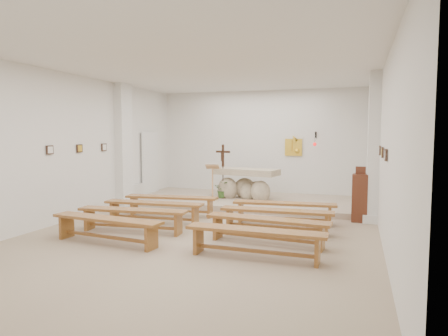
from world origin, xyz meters
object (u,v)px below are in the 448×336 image
(bench_right_front, at_px, (284,208))
(bench_right_second, at_px, (277,215))
(bench_left_third, at_px, (133,215))
(bench_left_fourth, at_px, (106,224))
(donation_pedestal, at_px, (360,197))
(bench_left_second, at_px, (154,207))
(bench_left_front, at_px, (171,201))
(bench_right_fourth, at_px, (255,236))
(altar, at_px, (246,186))
(crucifix_stand, at_px, (223,167))
(lectern, at_px, (212,182))
(bench_right_third, at_px, (267,225))

(bench_right_front, height_order, bench_right_second, same)
(bench_left_third, bearing_deg, bench_left_fourth, -95.16)
(bench_right_second, xyz_separation_m, bench_left_third, (-2.89, -0.92, 0.00))
(bench_right_front, distance_m, bench_left_third, 3.42)
(donation_pedestal, distance_m, bench_left_second, 4.86)
(bench_left_front, xyz_separation_m, bench_left_second, (0.00, -0.92, 0.00))
(bench_left_second, bearing_deg, bench_right_fourth, -36.24)
(altar, bearing_deg, crucifix_stand, -152.57)
(altar, bearing_deg, bench_left_front, -107.76)
(lectern, bearing_deg, bench_right_front, -48.98)
(crucifix_stand, xyz_separation_m, bench_left_third, (-0.65, -4.03, -0.71))
(lectern, relative_size, bench_right_front, 0.45)
(altar, xyz_separation_m, bench_right_fourth, (1.58, -5.15, -0.15))
(bench_right_front, relative_size, bench_left_third, 1.00)
(bench_right_front, bearing_deg, bench_left_second, -167.71)
(bench_left_second, xyz_separation_m, bench_right_third, (2.89, -0.92, 0.00))
(lectern, height_order, bench_right_third, lectern)
(crucifix_stand, bearing_deg, lectern, -103.99)
(donation_pedestal, xyz_separation_m, bench_right_third, (-1.66, -2.62, -0.20))
(bench_left_front, distance_m, bench_right_front, 2.89)
(bench_left_second, bearing_deg, bench_left_third, -93.74)
(bench_right_second, height_order, bench_right_third, same)
(bench_right_third, distance_m, bench_right_fourth, 0.92)
(bench_left_front, xyz_separation_m, bench_left_third, (0.00, -1.84, 0.00))
(bench_left_third, bearing_deg, altar, 67.64)
(altar, height_order, bench_right_second, altar)
(altar, relative_size, bench_right_second, 0.85)
(altar, relative_size, donation_pedestal, 1.53)
(altar, xyz_separation_m, bench_left_fourth, (-1.31, -5.15, -0.15))
(bench_right_second, xyz_separation_m, bench_right_fourth, (0.00, -1.84, 0.00))
(crucifix_stand, relative_size, bench_right_third, 0.68)
(bench_left_fourth, distance_m, bench_right_fourth, 2.89)
(bench_left_second, distance_m, bench_right_third, 3.03)
(donation_pedestal, xyz_separation_m, bench_left_second, (-4.54, -1.71, -0.20))
(bench_left_third, bearing_deg, bench_right_second, 12.51)
(bench_left_third, relative_size, bench_left_fourth, 1.00)
(bench_left_front, bearing_deg, lectern, 69.90)
(bench_right_third, bearing_deg, crucifix_stand, 124.28)
(bench_left_front, relative_size, bench_left_third, 1.00)
(donation_pedestal, height_order, bench_left_third, donation_pedestal)
(altar, distance_m, bench_left_second, 3.56)
(bench_left_third, bearing_deg, bench_right_fourth, -22.83)
(bench_left_second, distance_m, bench_right_second, 2.89)
(altar, distance_m, bench_right_fourth, 5.39)
(bench_right_fourth, bearing_deg, bench_right_second, 90.59)
(bench_right_front, distance_m, bench_left_second, 3.03)
(altar, distance_m, bench_right_second, 3.67)
(bench_right_fourth, bearing_deg, lectern, 118.60)
(donation_pedestal, height_order, bench_right_fourth, donation_pedestal)
(bench_left_front, bearing_deg, crucifix_stand, 67.04)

